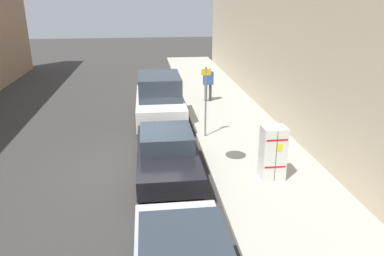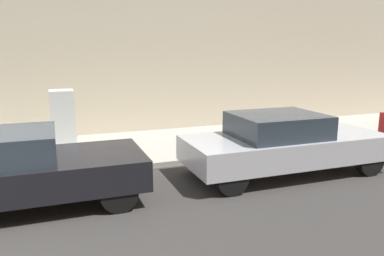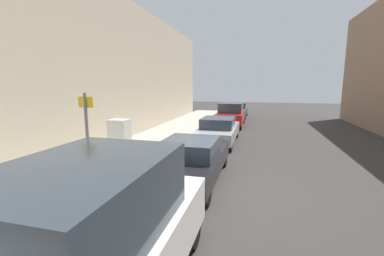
# 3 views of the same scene
# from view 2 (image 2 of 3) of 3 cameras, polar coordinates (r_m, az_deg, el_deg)

# --- Properties ---
(sidewalk_slab) EXTENTS (3.65, 44.00, 0.13)m
(sidewalk_slab) POSITION_cam_2_polar(r_m,az_deg,el_deg) (10.44, -26.33, -4.25)
(sidewalk_slab) COLOR #B2ADA0
(sidewalk_slab) RESTS_ON ground
(building_facade_near) EXTENTS (2.38, 39.60, 7.58)m
(building_facade_near) POSITION_cam_2_polar(r_m,az_deg,el_deg) (13.14, -26.52, 15.21)
(building_facade_near) COLOR beige
(building_facade_near) RESTS_ON ground
(discarded_refrigerator) EXTENTS (0.70, 0.60, 1.62)m
(discarded_refrigerator) POSITION_cam_2_polar(r_m,az_deg,el_deg) (10.11, -19.04, 0.92)
(discarded_refrigerator) COLOR silver
(discarded_refrigerator) RESTS_ON sidewalk_slab
(parked_sedan_dark) EXTENTS (1.83, 4.48, 1.37)m
(parked_sedan_dark) POSITION_cam_2_polar(r_m,az_deg,el_deg) (7.20, -25.96, -5.73)
(parked_sedan_dark) COLOR black
(parked_sedan_dark) RESTS_ON ground
(parked_sedan_silver) EXTENTS (1.80, 4.53, 1.37)m
(parked_sedan_silver) POSITION_cam_2_polar(r_m,az_deg,el_deg) (8.56, 13.72, -2.23)
(parked_sedan_silver) COLOR silver
(parked_sedan_silver) RESTS_ON ground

